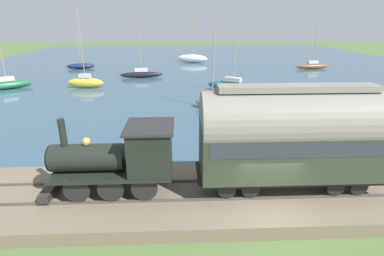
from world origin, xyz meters
name	(u,v)px	position (x,y,z in m)	size (l,w,h in m)	color
ground_plane	(268,221)	(0.00, 0.00, 0.00)	(200.00, 200.00, 0.00)	#516B38
harbor_water	(198,64)	(44.42, 0.00, 0.00)	(80.00, 80.00, 0.01)	#38566B
rail_embankment	(259,195)	(1.50, 0.00, 0.30)	(5.24, 56.00, 0.71)	#756651
steam_locomotive	(123,155)	(1.50, 5.93, 2.39)	(2.19, 5.55, 3.32)	black
passenger_coach	(292,135)	(1.50, -1.20, 3.19)	(2.58, 8.02, 4.60)	black
sailboat_brown	(312,66)	(38.28, -18.21, 0.53)	(1.43, 5.47, 6.59)	brown
sailboat_navy	(81,66)	(40.19, 19.57, 0.46)	(2.40, 4.59, 5.45)	#192347
sailboat_black	(142,74)	(31.86, 8.72, 0.53)	(1.67, 5.95, 8.25)	black
sailboat_gray	(212,103)	(16.18, 0.54, 0.59)	(2.65, 3.51, 6.89)	gray
sailboat_teal	(233,86)	(22.52, -2.42, 0.68)	(4.39, 5.70, 6.30)	#1E707A
sailboat_yellow	(86,82)	(25.59, 14.59, 0.71)	(1.45, 4.36, 8.79)	gold
sailboat_green	(7,84)	(25.35, 23.52, 0.56)	(4.16, 5.14, 5.33)	#236B42
sailboat_white	(192,58)	(46.59, 0.98, 0.76)	(3.35, 5.92, 8.24)	white
rowboat_off_pier	(361,113)	(13.45, -11.78, 0.24)	(0.94, 1.94, 0.47)	beige
rowboat_near_shore	(117,149)	(6.98, 7.42, 0.23)	(2.63, 2.73, 0.45)	#B7B2A3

